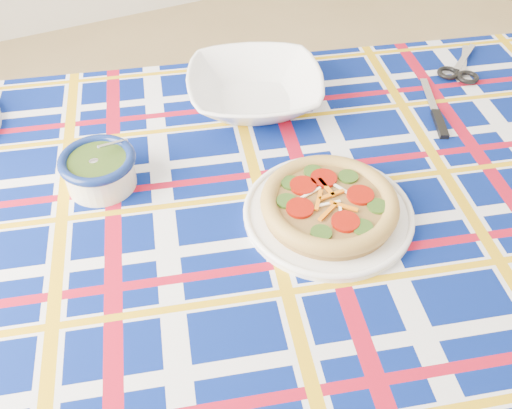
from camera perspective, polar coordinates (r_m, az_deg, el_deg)
name	(u,v)px	position (r m, az deg, el deg)	size (l,w,h in m)	color
floor	(331,245)	(2.03, 7.50, -4.08)	(4.00, 4.00, 0.00)	#A38654
dining_table	(219,253)	(1.05, -3.74, -4.87)	(1.90, 1.45, 0.79)	brown
tablecloth	(218,244)	(1.04, -3.80, -3.93)	(1.72, 1.09, 0.11)	navy
main_focaccia_plate	(329,204)	(0.99, 7.34, 0.05)	(0.31, 0.31, 0.06)	olive
pesto_bowl	(99,168)	(1.07, -15.46, 3.58)	(0.14, 0.14, 0.08)	#21360E
serving_bowl	(255,90)	(1.25, -0.13, 11.42)	(0.29, 0.29, 0.07)	white
table_knife	(430,96)	(1.34, 16.98, 10.33)	(0.23, 0.02, 0.01)	silver
kitchen_scissors	(464,58)	(1.50, 20.11, 13.59)	(0.21, 0.10, 0.02)	silver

